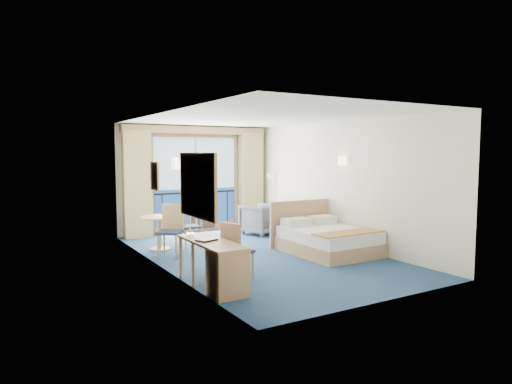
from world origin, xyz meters
name	(u,v)px	position (x,y,z in m)	size (l,w,h in m)	color
floor	(261,255)	(0.00, 0.00, 0.00)	(6.50, 6.50, 0.00)	navy
room_walls	(261,165)	(0.00, 0.00, 1.78)	(4.04, 6.54, 2.72)	silver
balcony_door	(195,187)	(-0.01, 3.22, 1.14)	(2.36, 0.03, 2.52)	navy
curtain_left	(137,184)	(-1.55, 3.07, 1.28)	(0.65, 0.22, 2.55)	tan
curtain_right	(251,180)	(1.55, 3.07, 1.28)	(0.65, 0.22, 2.55)	tan
pelmet	(197,130)	(0.00, 3.10, 2.58)	(3.80, 0.25, 0.18)	#9D8355
mirror	(198,185)	(-1.97, -1.50, 1.55)	(0.05, 1.25, 0.95)	#9D8355
wall_print	(155,176)	(-1.97, 0.45, 1.60)	(0.04, 0.42, 0.52)	#9D8355
sconce_left	(177,163)	(-1.94, -0.60, 1.85)	(0.18, 0.18, 0.18)	beige
sconce_right	(342,161)	(1.94, -0.15, 1.85)	(0.18, 0.18, 0.18)	beige
bed	(326,239)	(1.26, -0.48, 0.28)	(1.58, 1.87, 0.99)	#9D8355
nightstand	(305,226)	(1.75, 0.88, 0.30)	(0.46, 0.44, 0.60)	tan
phone	(304,212)	(1.73, 0.91, 0.64)	(0.16, 0.13, 0.07)	silver
armchair	(260,219)	(1.21, 2.02, 0.38)	(0.80, 0.83, 0.75)	#434752
floor_lamp	(270,187)	(1.84, 2.56, 1.11)	(0.20, 0.20, 1.47)	silver
desk	(224,267)	(-1.73, -1.86, 0.39)	(0.52, 1.50, 0.70)	#9D8355
desk_chair	(235,248)	(-1.26, -1.30, 0.52)	(0.53, 0.52, 0.93)	#1E2947
folder	(207,240)	(-1.79, -1.39, 0.72)	(0.28, 0.21, 0.03)	black
desk_lamp	(190,214)	(-1.85, -0.91, 1.06)	(0.13, 0.13, 0.48)	silver
round_table	(159,224)	(-1.55, 1.51, 0.53)	(0.78, 0.78, 0.70)	#9D8355
table_chair_a	(186,223)	(-0.98, 1.45, 0.52)	(0.40, 0.40, 0.92)	#1E2947
table_chair_b	(171,227)	(-1.54, 0.84, 0.57)	(0.62, 0.62, 1.01)	#1E2947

